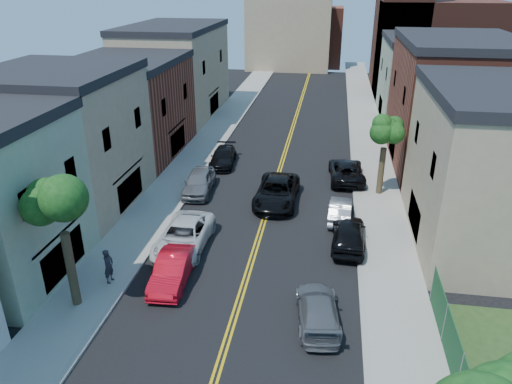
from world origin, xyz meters
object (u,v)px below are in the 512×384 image
at_px(grey_car_right, 318,310).
at_px(black_suv_lane, 277,192).
at_px(red_sedan, 173,269).
at_px(silver_car_right, 340,210).
at_px(dark_car_right_far, 346,171).
at_px(white_pickup, 184,236).
at_px(grey_car_left, 199,182).
at_px(black_car_right, 349,234).
at_px(black_car_left, 223,157).
at_px(pedestrian_left, 109,266).

xyz_separation_m(grey_car_right, black_suv_lane, (-3.46, 12.76, 0.17)).
distance_m(red_sedan, silver_car_right, 12.41).
relative_size(silver_car_right, dark_car_right_far, 0.73).
bearing_deg(black_suv_lane, white_pickup, -122.38).
bearing_deg(grey_car_left, silver_car_right, -19.04).
relative_size(white_pickup, dark_car_right_far, 1.04).
bearing_deg(dark_car_right_far, white_pickup, 47.73).
distance_m(white_pickup, black_car_right, 9.90).
height_order(grey_car_left, silver_car_right, grey_car_left).
bearing_deg(grey_car_left, dark_car_right_far, 16.91).
height_order(grey_car_right, black_car_right, black_car_right).
xyz_separation_m(red_sedan, white_pickup, (-0.43, 3.47, 0.05)).
relative_size(white_pickup, black_suv_lane, 0.95).
relative_size(black_car_left, dark_car_right_far, 0.86).
xyz_separation_m(black_car_left, dark_car_right_far, (10.48, -1.78, 0.08)).
height_order(dark_car_right_far, black_suv_lane, black_suv_lane).
height_order(black_car_right, dark_car_right_far, black_car_right).
distance_m(silver_car_right, black_suv_lane, 4.90).
bearing_deg(white_pickup, black_car_right, 10.82).
bearing_deg(dark_car_right_far, red_sedan, 55.56).
bearing_deg(black_car_right, grey_car_left, -28.73).
bearing_deg(dark_car_right_far, pedestrian_left, 48.80).
bearing_deg(black_suv_lane, black_car_right, -46.26).
height_order(grey_car_left, grey_car_right, grey_car_left).
xyz_separation_m(black_car_right, black_suv_lane, (-5.00, 5.40, 0.02)).
relative_size(silver_car_right, black_suv_lane, 0.66).
height_order(grey_car_right, dark_car_right_far, dark_car_right_far).
bearing_deg(black_suv_lane, pedestrian_left, -122.61).
relative_size(red_sedan, black_car_right, 0.95).
bearing_deg(pedestrian_left, grey_car_right, -91.00).
relative_size(red_sedan, black_suv_lane, 0.75).
relative_size(grey_car_right, dark_car_right_far, 0.84).
bearing_deg(red_sedan, grey_car_right, -18.08).
relative_size(grey_car_left, dark_car_right_far, 0.88).
xyz_separation_m(dark_car_right_far, black_suv_lane, (-5.00, -5.10, 0.08)).
distance_m(grey_car_left, grey_car_right, 16.63).
distance_m(grey_car_right, black_suv_lane, 13.22).
bearing_deg(black_car_left, silver_car_right, -45.61).
distance_m(red_sedan, dark_car_right_far, 18.31).
bearing_deg(grey_car_right, red_sedan, -22.19).
relative_size(red_sedan, black_car_left, 0.96).
bearing_deg(white_pickup, pedestrian_left, -123.58).
distance_m(white_pickup, black_car_left, 14.10).
height_order(black_car_left, dark_car_right_far, dark_car_right_far).
bearing_deg(silver_car_right, black_car_right, 100.54).
bearing_deg(grey_car_right, pedestrian_left, -14.28).
height_order(white_pickup, dark_car_right_far, white_pickup).
bearing_deg(pedestrian_left, dark_car_right_far, -31.10).
bearing_deg(pedestrian_left, red_sedan, -71.55).
distance_m(grey_car_right, pedestrian_left, 11.10).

